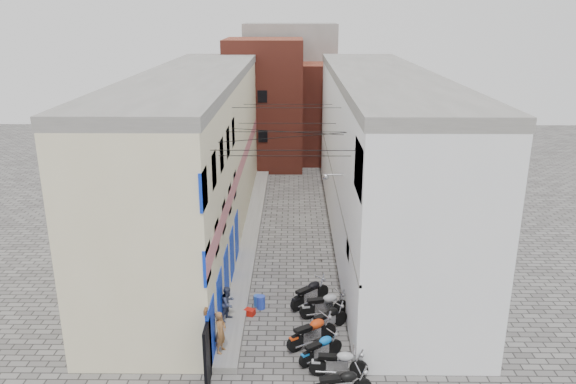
{
  "coord_description": "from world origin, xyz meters",
  "views": [
    {
      "loc": [
        0.34,
        -16.54,
        12.0
      ],
      "look_at": [
        0.04,
        11.33,
        3.0
      ],
      "focal_mm": 35.0,
      "sensor_mm": 36.0,
      "label": 1
    }
  ],
  "objects_px": {
    "person_a": "(221,332)",
    "person_b": "(228,303)",
    "motorcycle_b": "(339,362)",
    "water_jug_near": "(261,302)",
    "water_jug_far": "(257,301)",
    "red_crate": "(250,312)",
    "motorcycle_g": "(310,292)",
    "motorcycle_d": "(312,331)",
    "motorcycle_e": "(328,318)",
    "motorcycle_a": "(341,383)",
    "motorcycle_c": "(321,347)",
    "motorcycle_f": "(325,304)"
  },
  "relations": [
    {
      "from": "water_jug_near",
      "to": "motorcycle_g",
      "type": "bearing_deg",
      "value": 8.76
    },
    {
      "from": "motorcycle_g",
      "to": "motorcycle_b",
      "type": "bearing_deg",
      "value": -32.84
    },
    {
      "from": "motorcycle_e",
      "to": "motorcycle_g",
      "type": "distance_m",
      "value": 2.13
    },
    {
      "from": "motorcycle_a",
      "to": "person_a",
      "type": "height_order",
      "value": "person_a"
    },
    {
      "from": "motorcycle_e",
      "to": "motorcycle_g",
      "type": "relative_size",
      "value": 0.9
    },
    {
      "from": "motorcycle_b",
      "to": "motorcycle_g",
      "type": "distance_m",
      "value": 5.01
    },
    {
      "from": "motorcycle_b",
      "to": "water_jug_near",
      "type": "relative_size",
      "value": 3.58
    },
    {
      "from": "person_a",
      "to": "person_b",
      "type": "distance_m",
      "value": 2.23
    },
    {
      "from": "person_b",
      "to": "motorcycle_e",
      "type": "bearing_deg",
      "value": -66.12
    },
    {
      "from": "motorcycle_c",
      "to": "motorcycle_d",
      "type": "xyz_separation_m",
      "value": [
        -0.3,
        0.96,
        0.08
      ]
    },
    {
      "from": "water_jug_far",
      "to": "motorcycle_b",
      "type": "bearing_deg",
      "value": -57.37
    },
    {
      "from": "motorcycle_b",
      "to": "motorcycle_e",
      "type": "height_order",
      "value": "motorcycle_b"
    },
    {
      "from": "person_b",
      "to": "motorcycle_a",
      "type": "bearing_deg",
      "value": -107.74
    },
    {
      "from": "water_jug_near",
      "to": "water_jug_far",
      "type": "xyz_separation_m",
      "value": [
        -0.17,
        0.22,
        -0.04
      ]
    },
    {
      "from": "motorcycle_f",
      "to": "water_jug_far",
      "type": "relative_size",
      "value": 4.38
    },
    {
      "from": "motorcycle_b",
      "to": "person_a",
      "type": "relative_size",
      "value": 1.27
    },
    {
      "from": "motorcycle_c",
      "to": "water_jug_far",
      "type": "relative_size",
      "value": 3.93
    },
    {
      "from": "motorcycle_e",
      "to": "red_crate",
      "type": "xyz_separation_m",
      "value": [
        -3.18,
        1.16,
        -0.43
      ]
    },
    {
      "from": "person_a",
      "to": "red_crate",
      "type": "height_order",
      "value": "person_a"
    },
    {
      "from": "motorcycle_e",
      "to": "water_jug_far",
      "type": "bearing_deg",
      "value": -161.3
    },
    {
      "from": "motorcycle_a",
      "to": "motorcycle_d",
      "type": "height_order",
      "value": "motorcycle_d"
    },
    {
      "from": "motorcycle_e",
      "to": "water_jug_near",
      "type": "xyz_separation_m",
      "value": [
        -2.74,
        1.71,
        -0.27
      ]
    },
    {
      "from": "motorcycle_g",
      "to": "motorcycle_d",
      "type": "bearing_deg",
      "value": -42.76
    },
    {
      "from": "water_jug_far",
      "to": "red_crate",
      "type": "bearing_deg",
      "value": -109.3
    },
    {
      "from": "motorcycle_f",
      "to": "person_b",
      "type": "height_order",
      "value": "person_b"
    },
    {
      "from": "motorcycle_g",
      "to": "water_jug_near",
      "type": "height_order",
      "value": "motorcycle_g"
    },
    {
      "from": "red_crate",
      "to": "motorcycle_g",
      "type": "bearing_deg",
      "value": 18.99
    },
    {
      "from": "motorcycle_c",
      "to": "water_jug_far",
      "type": "xyz_separation_m",
      "value": [
        -2.54,
        3.92,
        -0.31
      ]
    },
    {
      "from": "motorcycle_d",
      "to": "water_jug_far",
      "type": "relative_size",
      "value": 4.5
    },
    {
      "from": "red_crate",
      "to": "motorcycle_e",
      "type": "bearing_deg",
      "value": -20.08
    },
    {
      "from": "water_jug_near",
      "to": "red_crate",
      "type": "xyz_separation_m",
      "value": [
        -0.44,
        -0.55,
        -0.16
      ]
    },
    {
      "from": "motorcycle_a",
      "to": "water_jug_far",
      "type": "height_order",
      "value": "motorcycle_a"
    },
    {
      "from": "motorcycle_a",
      "to": "person_a",
      "type": "relative_size",
      "value": 1.3
    },
    {
      "from": "motorcycle_a",
      "to": "motorcycle_c",
      "type": "height_order",
      "value": "motorcycle_a"
    },
    {
      "from": "motorcycle_f",
      "to": "motorcycle_c",
      "type": "bearing_deg",
      "value": -18.58
    },
    {
      "from": "motorcycle_f",
      "to": "water_jug_near",
      "type": "xyz_separation_m",
      "value": [
        -2.65,
        0.67,
        -0.33
      ]
    },
    {
      "from": "motorcycle_g",
      "to": "water_jug_near",
      "type": "bearing_deg",
      "value": -123.84
    },
    {
      "from": "motorcycle_a",
      "to": "person_b",
      "type": "bearing_deg",
      "value": -147.83
    },
    {
      "from": "motorcycle_g",
      "to": "person_a",
      "type": "relative_size",
      "value": 1.34
    },
    {
      "from": "motorcycle_e",
      "to": "motorcycle_a",
      "type": "bearing_deg",
      "value": -35.07
    },
    {
      "from": "person_b",
      "to": "water_jug_near",
      "type": "relative_size",
      "value": 2.51
    },
    {
      "from": "motorcycle_e",
      "to": "person_b",
      "type": "xyz_separation_m",
      "value": [
        -3.95,
        0.39,
        0.41
      ]
    },
    {
      "from": "motorcycle_d",
      "to": "motorcycle_a",
      "type": "bearing_deg",
      "value": -17.47
    },
    {
      "from": "motorcycle_c",
      "to": "motorcycle_b",
      "type": "bearing_deg",
      "value": -4.76
    },
    {
      "from": "motorcycle_g",
      "to": "water_jug_far",
      "type": "distance_m",
      "value": 2.28
    },
    {
      "from": "motorcycle_g",
      "to": "red_crate",
      "type": "xyz_separation_m",
      "value": [
        -2.52,
        -0.87,
        -0.49
      ]
    },
    {
      "from": "motorcycle_d",
      "to": "person_b",
      "type": "distance_m",
      "value": 3.6
    },
    {
      "from": "water_jug_far",
      "to": "red_crate",
      "type": "relative_size",
      "value": 1.17
    },
    {
      "from": "motorcycle_d",
      "to": "motorcycle_f",
      "type": "relative_size",
      "value": 1.03
    },
    {
      "from": "motorcycle_g",
      "to": "water_jug_far",
      "type": "height_order",
      "value": "motorcycle_g"
    }
  ]
}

